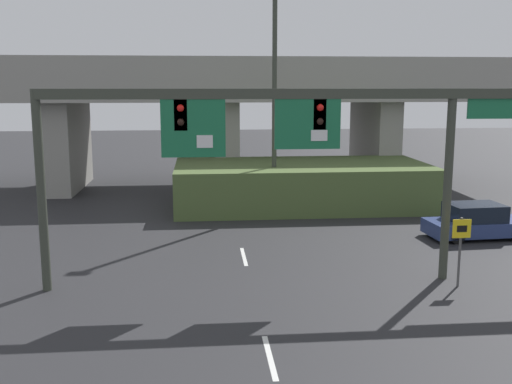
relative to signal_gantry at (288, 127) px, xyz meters
name	(u,v)px	position (x,y,z in m)	size (l,w,h in m)	color
lane_markings	(244,256)	(-1.19, 3.18, -5.09)	(0.14, 36.41, 0.01)	silver
signal_gantry	(288,127)	(0.00, 0.00, 0.00)	(16.77, 0.44, 6.28)	#383D33
speed_limit_sign	(461,242)	(5.42, -0.87, -3.61)	(0.60, 0.11, 2.27)	#4C4C4C
highway_light_pole_near	(275,65)	(0.98, 11.49, 2.27)	(0.70, 0.36, 13.99)	#383D33
overpass_bridge	(225,101)	(-1.19, 19.23, 0.30)	(34.02, 8.93, 7.95)	gray
grass_embankment	(301,185)	(2.59, 12.61, -3.96)	(13.35, 6.66, 2.27)	#4C6033
parked_sedan_near_right	(477,222)	(8.83, 5.11, -4.42)	(4.42, 2.11, 1.46)	navy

